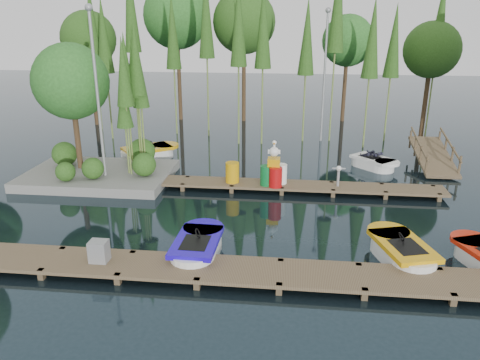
# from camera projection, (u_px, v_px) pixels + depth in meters

# --- Properties ---
(ground_plane) EXTENTS (90.00, 90.00, 0.00)m
(ground_plane) POSITION_uv_depth(u_px,v_px,m) (225.00, 212.00, 17.10)
(ground_plane) COLOR #1B2A33
(near_dock) EXTENTS (18.00, 1.50, 0.50)m
(near_dock) POSITION_uv_depth(u_px,v_px,m) (201.00, 269.00, 12.80)
(near_dock) COLOR brown
(near_dock) RESTS_ON ground
(far_dock) EXTENTS (15.00, 1.20, 0.50)m
(far_dock) POSITION_uv_depth(u_px,v_px,m) (257.00, 184.00, 19.26)
(far_dock) COLOR brown
(far_dock) RESTS_ON ground
(island) EXTENTS (6.20, 4.20, 6.75)m
(island) POSITION_uv_depth(u_px,v_px,m) (88.00, 106.00, 19.80)
(island) COLOR slate
(island) RESTS_ON ground
(tree_screen) EXTENTS (34.42, 18.53, 10.31)m
(tree_screen) POSITION_uv_depth(u_px,v_px,m) (214.00, 30.00, 25.24)
(tree_screen) COLOR #432F1C
(tree_screen) RESTS_ON ground
(lamp_island) EXTENTS (0.30, 0.30, 7.25)m
(lamp_island) POSITION_uv_depth(u_px,v_px,m) (96.00, 83.00, 18.62)
(lamp_island) COLOR gray
(lamp_island) RESTS_ON ground
(lamp_rear) EXTENTS (0.30, 0.30, 7.25)m
(lamp_rear) POSITION_uv_depth(u_px,v_px,m) (325.00, 65.00, 25.59)
(lamp_rear) COLOR gray
(lamp_rear) RESTS_ON ground
(ramp) EXTENTS (1.50, 3.94, 1.49)m
(ramp) POSITION_uv_depth(u_px,v_px,m) (433.00, 155.00, 22.05)
(ramp) COLOR brown
(ramp) RESTS_ON ground
(boat_blue) EXTENTS (1.33, 2.82, 0.94)m
(boat_blue) POSITION_uv_depth(u_px,v_px,m) (197.00, 248.00, 13.86)
(boat_blue) COLOR white
(boat_blue) RESTS_ON ground
(boat_yellow_near) EXTENTS (2.00, 3.04, 0.94)m
(boat_yellow_near) POSITION_uv_depth(u_px,v_px,m) (401.00, 252.00, 13.63)
(boat_yellow_near) COLOR white
(boat_yellow_near) RESTS_ON ground
(boat_yellow_far) EXTENTS (3.18, 2.89, 1.49)m
(boat_yellow_far) POSITION_uv_depth(u_px,v_px,m) (148.00, 153.00, 23.44)
(boat_yellow_far) COLOR white
(boat_yellow_far) RESTS_ON ground
(boat_white_far) EXTENTS (2.49, 2.55, 1.16)m
(boat_white_far) POSITION_uv_depth(u_px,v_px,m) (373.00, 163.00, 22.03)
(boat_white_far) COLOR white
(boat_white_far) RESTS_ON ground
(utility_cabinet) EXTENTS (0.50, 0.42, 0.61)m
(utility_cabinet) POSITION_uv_depth(u_px,v_px,m) (99.00, 251.00, 12.98)
(utility_cabinet) COLOR gray
(utility_cabinet) RESTS_ON near_dock
(yellow_barrel) EXTENTS (0.56, 0.56, 0.84)m
(yellow_barrel) POSITION_uv_depth(u_px,v_px,m) (232.00, 172.00, 19.21)
(yellow_barrel) COLOR #D99A0B
(yellow_barrel) RESTS_ON far_dock
(drum_cluster) EXTENTS (1.07, 0.98, 1.84)m
(drum_cluster) POSITION_uv_depth(u_px,v_px,m) (274.00, 172.00, 18.85)
(drum_cluster) COLOR #0B6A2B
(drum_cluster) RESTS_ON far_dock
(seagull_post) EXTENTS (0.53, 0.29, 0.85)m
(seagull_post) POSITION_uv_depth(u_px,v_px,m) (339.00, 172.00, 18.70)
(seagull_post) COLOR gray
(seagull_post) RESTS_ON far_dock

